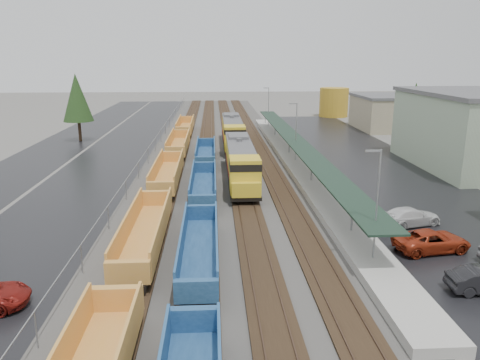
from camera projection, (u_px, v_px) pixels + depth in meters
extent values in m
cube|color=#302D2B|center=(220.00, 151.00, 69.26)|extent=(20.00, 160.00, 0.08)
cube|color=black|center=(179.00, 151.00, 68.90)|extent=(2.60, 160.00, 0.15)
cube|color=#473326|center=(174.00, 150.00, 68.83)|extent=(0.08, 160.00, 0.07)
cube|color=#473326|center=(184.00, 150.00, 68.91)|extent=(0.08, 160.00, 0.07)
cube|color=black|center=(207.00, 150.00, 69.12)|extent=(2.60, 160.00, 0.15)
cube|color=#473326|center=(202.00, 150.00, 69.05)|extent=(0.08, 160.00, 0.07)
cube|color=#473326|center=(211.00, 149.00, 69.13)|extent=(0.08, 160.00, 0.07)
cube|color=black|center=(233.00, 150.00, 69.34)|extent=(2.60, 160.00, 0.15)
cube|color=#473326|center=(229.00, 149.00, 69.27)|extent=(0.08, 160.00, 0.07)
cube|color=#473326|center=(238.00, 149.00, 69.36)|extent=(0.08, 160.00, 0.07)
cube|color=black|center=(260.00, 150.00, 69.57)|extent=(2.60, 160.00, 0.15)
cube|color=#473326|center=(255.00, 149.00, 69.50)|extent=(0.08, 160.00, 0.07)
cube|color=#473326|center=(265.00, 149.00, 69.58)|extent=(0.08, 160.00, 0.07)
cube|color=black|center=(118.00, 152.00, 68.43)|extent=(10.00, 160.00, 0.02)
cube|color=black|center=(48.00, 153.00, 67.88)|extent=(9.00, 160.00, 0.02)
cube|color=black|center=(368.00, 164.00, 60.68)|extent=(16.00, 100.00, 0.02)
cube|color=#9E9B93|center=(295.00, 163.00, 60.06)|extent=(3.00, 80.00, 0.70)
cylinder|color=gray|center=(352.00, 215.00, 35.54)|extent=(0.16, 0.16, 2.40)
cylinder|color=gray|center=(312.00, 169.00, 50.01)|extent=(0.16, 0.16, 2.40)
cylinder|color=gray|center=(289.00, 144.00, 64.49)|extent=(0.16, 0.16, 2.40)
cylinder|color=gray|center=(275.00, 128.00, 78.96)|extent=(0.16, 0.16, 2.40)
cylinder|color=gray|center=(265.00, 117.00, 93.44)|extent=(0.16, 0.16, 2.40)
cube|color=black|center=(296.00, 141.00, 59.33)|extent=(2.60, 65.00, 0.15)
cylinder|color=gray|center=(376.00, 210.00, 30.18)|extent=(0.12, 0.12, 8.00)
cube|color=gray|center=(373.00, 151.00, 29.15)|extent=(1.00, 0.15, 0.12)
cylinder|color=gray|center=(296.00, 135.00, 59.13)|extent=(0.12, 0.12, 8.00)
cube|color=gray|center=(293.00, 104.00, 58.10)|extent=(1.00, 0.15, 0.12)
cylinder|color=gray|center=(268.00, 109.00, 88.08)|extent=(0.12, 0.12, 8.00)
cube|color=gray|center=(266.00, 88.00, 87.05)|extent=(1.00, 0.15, 0.12)
cylinder|color=gray|center=(36.00, 331.00, 22.17)|extent=(0.08, 0.08, 2.00)
cylinder|color=gray|center=(82.00, 260.00, 29.89)|extent=(0.08, 0.08, 2.00)
cylinder|color=gray|center=(108.00, 218.00, 37.61)|extent=(0.08, 0.08, 2.00)
cylinder|color=gray|center=(126.00, 191.00, 45.33)|extent=(0.08, 0.08, 2.00)
cylinder|color=gray|center=(139.00, 171.00, 53.05)|extent=(0.08, 0.08, 2.00)
cylinder|color=gray|center=(148.00, 156.00, 60.77)|extent=(0.08, 0.08, 2.00)
cylinder|color=gray|center=(155.00, 145.00, 68.49)|extent=(0.08, 0.08, 2.00)
cylinder|color=gray|center=(161.00, 136.00, 76.21)|extent=(0.08, 0.08, 2.00)
cylinder|color=gray|center=(166.00, 129.00, 83.93)|extent=(0.08, 0.08, 2.00)
cylinder|color=gray|center=(170.00, 123.00, 91.65)|extent=(0.08, 0.08, 2.00)
cylinder|color=gray|center=(173.00, 118.00, 99.37)|extent=(0.08, 0.08, 2.00)
cylinder|color=gray|center=(176.00, 113.00, 107.09)|extent=(0.08, 0.08, 2.00)
cylinder|color=gray|center=(178.00, 109.00, 114.81)|extent=(0.08, 0.08, 2.00)
cylinder|color=gray|center=(180.00, 106.00, 122.53)|extent=(0.08, 0.08, 2.00)
cylinder|color=gray|center=(182.00, 103.00, 130.25)|extent=(0.08, 0.08, 2.00)
cylinder|color=gray|center=(184.00, 100.00, 137.97)|extent=(0.08, 0.08, 2.00)
cube|color=gray|center=(155.00, 138.00, 68.23)|extent=(0.05, 160.00, 0.05)
cube|color=gray|center=(405.00, 113.00, 89.81)|extent=(18.00, 14.00, 6.00)
cube|color=#59595B|center=(407.00, 96.00, 88.98)|extent=(18.36, 14.28, 0.50)
ellipsoid|color=#54644E|center=(146.00, 89.00, 202.70)|extent=(154.00, 110.00, 19.80)
ellipsoid|color=#54644E|center=(301.00, 87.00, 216.25)|extent=(196.00, 140.00, 25.20)
ellipsoid|color=#54644E|center=(438.00, 85.00, 229.80)|extent=(168.00, 120.00, 21.60)
cylinder|color=#332316|center=(80.00, 131.00, 77.22)|extent=(0.50, 0.50, 3.30)
cone|color=black|center=(77.00, 97.00, 75.81)|extent=(4.84, 4.84, 7.70)
cylinder|color=#332316|center=(411.00, 142.00, 68.52)|extent=(0.50, 0.50, 3.00)
cone|color=black|center=(414.00, 107.00, 67.24)|extent=(4.40, 4.40, 7.00)
cube|color=black|center=(240.00, 174.00, 52.40)|extent=(2.91, 19.41, 0.39)
cube|color=gold|center=(240.00, 158.00, 52.91)|extent=(2.72, 15.53, 2.91)
cube|color=gold|center=(245.00, 175.00, 44.62)|extent=(2.91, 3.11, 3.30)
cube|color=black|center=(245.00, 165.00, 44.37)|extent=(2.96, 3.15, 0.68)
cube|color=gold|center=(246.00, 189.00, 43.18)|extent=(2.72, 0.97, 1.36)
cube|color=#59595B|center=(240.00, 144.00, 52.51)|extent=(2.77, 15.53, 0.34)
cube|color=maroon|center=(228.00, 168.00, 53.13)|extent=(0.04, 15.53, 0.34)
cube|color=maroon|center=(252.00, 168.00, 53.28)|extent=(0.04, 15.53, 0.34)
cube|color=black|center=(240.00, 177.00, 52.50)|extent=(2.14, 5.82, 0.58)
cube|color=black|center=(244.00, 194.00, 45.91)|extent=(2.33, 3.88, 0.49)
cube|color=black|center=(237.00, 163.00, 59.03)|extent=(2.33, 3.88, 0.49)
cylinder|color=#59595B|center=(239.00, 140.00, 53.37)|extent=(0.68, 0.68, 0.49)
cube|color=#59595B|center=(238.00, 136.00, 56.20)|extent=(2.33, 3.88, 0.49)
cube|color=black|center=(232.00, 141.00, 72.66)|extent=(2.91, 19.41, 0.39)
cube|color=gold|center=(232.00, 130.00, 73.17)|extent=(2.72, 15.53, 2.91)
cube|color=gold|center=(235.00, 138.00, 64.88)|extent=(2.91, 3.11, 3.30)
cube|color=black|center=(235.00, 131.00, 64.63)|extent=(2.96, 3.15, 0.68)
cube|color=gold|center=(235.00, 147.00, 63.45)|extent=(2.72, 0.97, 1.36)
cube|color=#59595B|center=(232.00, 120.00, 72.78)|extent=(2.77, 15.53, 0.34)
cube|color=maroon|center=(223.00, 137.00, 73.40)|extent=(0.04, 15.53, 0.34)
cube|color=maroon|center=(241.00, 137.00, 73.55)|extent=(0.04, 15.53, 0.34)
cube|color=black|center=(232.00, 144.00, 72.76)|extent=(2.14, 5.82, 0.58)
cube|color=black|center=(234.00, 152.00, 66.18)|extent=(2.33, 3.88, 0.49)
cube|color=black|center=(231.00, 136.00, 79.29)|extent=(2.33, 3.88, 0.49)
cylinder|color=#59595B|center=(232.00, 117.00, 73.64)|extent=(0.68, 0.68, 0.49)
cube|color=#59595B|center=(231.00, 115.00, 76.46)|extent=(2.33, 3.88, 0.49)
cube|color=gold|center=(117.00, 299.00, 23.94)|extent=(2.61, 0.50, 1.40)
cube|color=black|center=(116.00, 324.00, 23.52)|extent=(2.01, 2.21, 0.50)
cube|color=gold|center=(146.00, 237.00, 34.11)|extent=(2.61, 14.08, 0.25)
cube|color=gold|center=(128.00, 226.00, 33.80)|extent=(0.15, 14.08, 1.81)
cube|color=gold|center=(163.00, 225.00, 33.94)|extent=(0.15, 14.08, 1.81)
cube|color=gold|center=(128.00, 272.00, 26.94)|extent=(2.61, 0.50, 1.40)
cube|color=gold|center=(157.00, 199.00, 40.91)|extent=(2.61, 0.50, 1.40)
cube|color=black|center=(131.00, 282.00, 27.88)|extent=(2.01, 2.21, 0.50)
cube|color=black|center=(156.00, 212.00, 40.49)|extent=(2.01, 2.21, 0.50)
cube|color=gold|center=(168.00, 177.00, 51.08)|extent=(2.61, 14.08, 0.25)
cube|color=gold|center=(156.00, 169.00, 50.78)|extent=(0.15, 14.08, 1.81)
cube|color=gold|center=(179.00, 169.00, 50.92)|extent=(0.15, 14.08, 1.81)
cube|color=gold|center=(160.00, 189.00, 43.91)|extent=(2.61, 0.50, 1.40)
cube|color=gold|center=(173.00, 157.00, 57.88)|extent=(2.61, 0.50, 1.40)
cube|color=black|center=(162.00, 197.00, 44.85)|extent=(2.01, 2.21, 0.50)
cube|color=black|center=(173.00, 166.00, 57.46)|extent=(2.01, 2.21, 0.50)
cube|color=gold|center=(179.00, 147.00, 68.05)|extent=(2.61, 14.08, 0.25)
cube|color=gold|center=(170.00, 141.00, 67.75)|extent=(0.15, 14.08, 1.81)
cube|color=gold|center=(187.00, 141.00, 67.89)|extent=(0.15, 14.08, 1.81)
cube|color=gold|center=(175.00, 152.00, 60.88)|extent=(2.61, 0.50, 1.40)
cube|color=gold|center=(182.00, 134.00, 74.86)|extent=(2.61, 0.50, 1.40)
cube|color=black|center=(176.00, 158.00, 61.82)|extent=(2.01, 2.21, 0.50)
cube|color=black|center=(182.00, 141.00, 74.43)|extent=(2.01, 2.21, 0.50)
cube|color=gold|center=(186.00, 129.00, 85.02)|extent=(2.61, 14.08, 0.25)
cube|color=gold|center=(178.00, 124.00, 84.72)|extent=(0.15, 14.08, 1.81)
cube|color=gold|center=(192.00, 124.00, 84.86)|extent=(0.15, 14.08, 1.81)
cube|color=gold|center=(183.00, 131.00, 77.86)|extent=(2.61, 0.50, 1.40)
cube|color=gold|center=(187.00, 120.00, 91.83)|extent=(2.61, 0.50, 1.40)
cube|color=black|center=(183.00, 136.00, 78.79)|extent=(2.01, 2.21, 0.50)
cube|color=black|center=(187.00, 125.00, 91.41)|extent=(2.01, 2.21, 0.50)
cube|color=navy|center=(194.00, 320.00, 22.23)|extent=(2.41, 0.46, 1.30)
cube|color=black|center=(194.00, 345.00, 21.85)|extent=(1.85, 2.04, 0.46)
cube|color=navy|center=(200.00, 253.00, 31.40)|extent=(2.41, 12.55, 0.23)
cube|color=navy|center=(182.00, 242.00, 31.13)|extent=(0.14, 12.55, 1.67)
cube|color=navy|center=(217.00, 241.00, 31.26)|extent=(0.14, 12.55, 1.67)
cube|color=navy|center=(196.00, 291.00, 25.00)|extent=(2.41, 0.46, 1.30)
cube|color=navy|center=(202.00, 213.00, 37.47)|extent=(2.41, 0.46, 1.30)
cube|color=black|center=(197.00, 300.00, 25.87)|extent=(1.85, 2.04, 0.46)
cube|color=black|center=(202.00, 227.00, 37.08)|extent=(1.85, 2.04, 0.46)
cube|color=navy|center=(204.00, 189.00, 46.64)|extent=(2.41, 12.55, 0.23)
cube|color=navy|center=(192.00, 181.00, 46.37)|extent=(0.14, 12.55, 1.67)
cube|color=navy|center=(215.00, 181.00, 46.49)|extent=(0.14, 12.55, 1.67)
cube|color=navy|center=(202.00, 202.00, 40.24)|extent=(2.41, 0.46, 1.30)
cube|color=navy|center=(205.00, 168.00, 52.71)|extent=(2.41, 0.46, 1.30)
cube|color=black|center=(203.00, 210.00, 41.11)|extent=(1.85, 2.04, 0.46)
cube|color=black|center=(205.00, 177.00, 52.32)|extent=(1.85, 2.04, 0.46)
cube|color=navy|center=(206.00, 156.00, 61.88)|extent=(2.41, 12.55, 0.23)
cube|color=navy|center=(197.00, 150.00, 61.60)|extent=(0.14, 12.55, 1.67)
cube|color=navy|center=(214.00, 150.00, 61.73)|extent=(0.14, 12.55, 1.67)
cube|color=navy|center=(205.00, 162.00, 55.48)|extent=(2.41, 0.46, 1.30)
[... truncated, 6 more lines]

